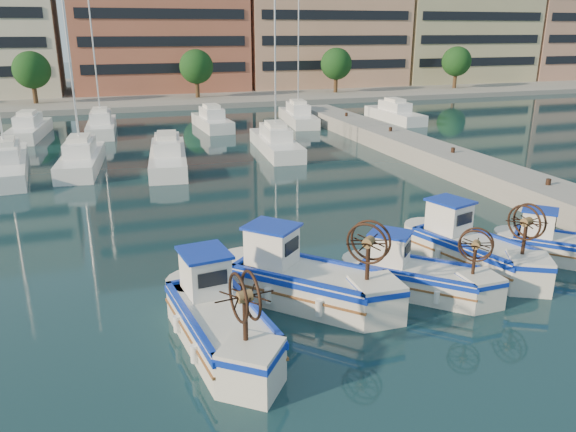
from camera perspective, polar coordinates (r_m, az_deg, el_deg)
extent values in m
plane|color=#17353C|center=(18.79, 7.05, -8.33)|extent=(300.00, 300.00, 0.00)
cube|color=gray|center=(31.79, 22.35, 2.80)|extent=(3.00, 60.00, 1.20)
cube|color=gray|center=(82.80, -13.56, 12.33)|extent=(180.00, 40.00, 0.60)
cube|color=tan|center=(86.07, 3.16, 20.55)|extent=(23.00, 14.00, 22.00)
cube|color=black|center=(79.60, 5.13, 20.68)|extent=(21.16, 0.12, 19.80)
cube|color=#C1B485|center=(96.91, 16.78, 20.20)|extent=(22.00, 14.00, 24.00)
cube|color=tan|center=(110.75, 26.66, 18.53)|extent=(21.00, 14.00, 23.00)
cylinder|color=#3F2B19|center=(69.22, -24.31, 11.13)|extent=(0.50, 0.50, 3.00)
sphere|color=#19471A|center=(69.00, -24.61, 13.34)|extent=(4.00, 4.00, 4.00)
cylinder|color=#3F2B19|center=(69.85, -9.19, 12.54)|extent=(0.50, 0.50, 3.00)
sphere|color=#19471A|center=(69.64, -9.30, 14.75)|extent=(4.00, 4.00, 4.00)
cylinder|color=#3F2B19|center=(74.94, 4.86, 13.09)|extent=(0.50, 0.50, 3.00)
sphere|color=#19471A|center=(74.73, 4.92, 15.16)|extent=(4.00, 4.00, 4.00)
cylinder|color=#3F2B19|center=(83.66, 16.58, 12.98)|extent=(0.50, 0.50, 3.00)
sphere|color=#19471A|center=(83.48, 16.75, 14.81)|extent=(4.00, 4.00, 4.00)
cube|color=white|center=(38.40, -26.62, 4.58)|extent=(3.05, 10.39, 1.00)
cube|color=white|center=(37.80, -20.23, 5.22)|extent=(3.05, 8.28, 1.00)
cylinder|color=silver|center=(37.04, -21.19, 13.51)|extent=(0.12, 0.12, 11.00)
cube|color=white|center=(37.22, -12.08, 5.76)|extent=(3.34, 9.84, 1.00)
cube|color=white|center=(40.74, -1.26, 7.24)|extent=(2.95, 9.14, 1.00)
cylinder|color=silver|center=(40.03, -1.32, 14.98)|extent=(0.12, 0.12, 11.00)
cube|color=white|center=(51.01, -24.77, 7.84)|extent=(3.08, 8.48, 1.00)
cube|color=white|center=(50.69, -18.40, 8.54)|extent=(2.66, 8.20, 1.00)
cylinder|color=silver|center=(50.13, -19.05, 14.73)|extent=(0.12, 0.12, 11.00)
cube|color=white|center=(50.93, -7.70, 9.35)|extent=(2.53, 7.28, 1.00)
cube|color=white|center=(53.52, 1.02, 9.94)|extent=(3.34, 8.88, 1.00)
cylinder|color=silver|center=(52.99, 1.06, 15.83)|extent=(0.12, 0.12, 11.00)
cube|color=white|center=(55.86, 10.74, 9.99)|extent=(2.27, 8.47, 1.00)
cube|color=silver|center=(15.95, -6.81, -11.24)|extent=(2.45, 4.68, 1.12)
cube|color=#0C29A8|center=(15.74, -6.87, -9.89)|extent=(2.52, 4.82, 0.17)
cube|color=#176CB6|center=(15.77, -6.86, -10.11)|extent=(1.98, 4.18, 0.06)
cube|color=white|center=(16.52, -8.42, -5.75)|extent=(1.33, 1.52, 1.17)
cube|color=#0C29A8|center=(16.27, -8.52, -3.70)|extent=(1.51, 1.70, 0.09)
cylinder|color=#331E14|center=(13.79, -4.36, -10.61)|extent=(0.13, 0.13, 1.24)
cylinder|color=brown|center=(13.48, -4.42, -8.16)|extent=(0.37, 0.34, 0.30)
torus|color=#331E14|center=(13.43, -5.07, -8.28)|extent=(0.23, 1.25, 1.25)
torus|color=#331E14|center=(13.53, -3.79, -8.03)|extent=(0.23, 1.25, 1.25)
cube|color=silver|center=(18.14, 2.03, -7.19)|extent=(4.60, 4.69, 1.15)
cube|color=#0C29A8|center=(17.96, 2.05, -5.93)|extent=(4.74, 4.84, 0.18)
cube|color=#176CB6|center=(17.99, 2.04, -6.13)|extent=(3.97, 4.06, 0.07)
cube|color=white|center=(18.23, -1.65, -3.01)|extent=(1.86, 1.86, 1.21)
cube|color=#0C29A8|center=(18.00, -1.67, -1.06)|extent=(2.09, 2.10, 0.09)
cylinder|color=#331E14|center=(16.96, 8.10, -4.78)|extent=(0.13, 0.13, 1.27)
cylinder|color=brown|center=(16.70, 8.20, -2.64)|extent=(0.47, 0.46, 0.31)
torus|color=#331E14|center=(16.56, 8.01, -2.82)|extent=(0.94, 0.98, 1.28)
torus|color=#331E14|center=(16.85, 8.39, -2.46)|extent=(0.94, 0.98, 1.28)
cube|color=silver|center=(19.27, 13.26, -6.43)|extent=(3.88, 3.82, 0.95)
cube|color=#0C29A8|center=(19.13, 13.34, -5.44)|extent=(3.99, 3.93, 0.15)
cube|color=#176CB6|center=(19.15, 13.33, -5.60)|extent=(3.35, 3.29, 0.05)
cube|color=white|center=(19.11, 10.29, -3.25)|extent=(1.54, 1.54, 1.00)
cube|color=#0C29A8|center=(18.92, 10.39, -1.72)|extent=(1.73, 1.73, 0.07)
cylinder|color=#331E14|center=(18.66, 18.38, -4.39)|extent=(0.11, 0.11, 1.05)
cylinder|color=brown|center=(18.46, 18.55, -2.78)|extent=(0.38, 0.39, 0.25)
torus|color=#331E14|center=(18.34, 18.50, -2.92)|extent=(0.81, 0.78, 1.06)
torus|color=#331E14|center=(18.59, 18.61, -2.64)|extent=(0.81, 0.78, 1.06)
cube|color=silver|center=(21.77, 18.34, -3.74)|extent=(3.08, 4.74, 1.10)
cube|color=#0C29A8|center=(21.63, 18.45, -2.72)|extent=(3.18, 4.89, 0.17)
cube|color=#176CB6|center=(21.65, 18.44, -2.88)|extent=(2.56, 4.20, 0.06)
cube|color=white|center=(22.10, 16.05, -0.08)|extent=(1.50, 1.63, 1.15)
cube|color=#0C29A8|center=(21.91, 16.19, 1.47)|extent=(1.69, 1.83, 0.08)
cylinder|color=#331E14|center=(20.43, 22.87, -2.27)|extent=(0.13, 0.13, 1.21)
cylinder|color=brown|center=(20.22, 23.09, -0.55)|extent=(0.41, 0.38, 0.29)
torus|color=#331E14|center=(20.09, 22.85, -0.64)|extent=(0.43, 1.19, 1.22)
torus|color=#331E14|center=(20.35, 23.33, -0.47)|extent=(0.43, 1.19, 1.22)
cube|color=silver|center=(23.75, 26.32, -3.15)|extent=(3.69, 3.70, 0.91)
cube|color=#0C29A8|center=(23.63, 26.43, -2.36)|extent=(3.80, 3.81, 0.14)
cube|color=#176CB6|center=(23.65, 26.42, -2.49)|extent=(3.19, 3.20, 0.05)
cube|color=white|center=(23.45, 24.11, -0.65)|extent=(1.48, 1.48, 0.96)
cube|color=#0C29A8|center=(23.30, 24.27, 0.56)|extent=(1.66, 1.66, 0.07)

